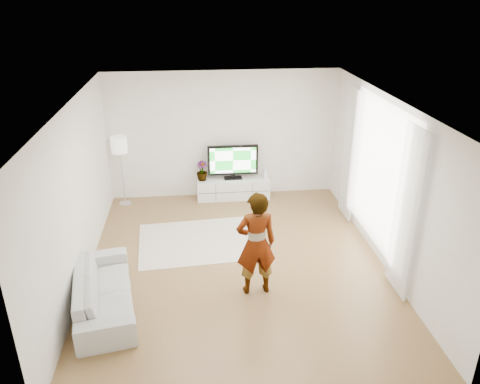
{
  "coord_description": "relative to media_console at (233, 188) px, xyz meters",
  "views": [
    {
      "loc": [
        -0.66,
        -6.83,
        4.4
      ],
      "look_at": [
        0.1,
        0.4,
        1.18
      ],
      "focal_mm": 35.0,
      "sensor_mm": 36.0,
      "label": 1
    }
  ],
  "objects": [
    {
      "name": "floor",
      "position": [
        -0.19,
        -2.76,
        -0.23
      ],
      "size": [
        6.0,
        6.0,
        0.0
      ],
      "primitive_type": "plane",
      "color": "olive",
      "rests_on": "ground"
    },
    {
      "name": "ceiling",
      "position": [
        -0.19,
        -2.76,
        2.57
      ],
      "size": [
        6.0,
        6.0,
        0.0
      ],
      "primitive_type": "plane",
      "color": "white",
      "rests_on": "wall_back"
    },
    {
      "name": "wall_left",
      "position": [
        -2.69,
        -2.76,
        1.17
      ],
      "size": [
        0.02,
        6.0,
        2.8
      ],
      "primitive_type": "cube",
      "color": "white",
      "rests_on": "floor"
    },
    {
      "name": "wall_right",
      "position": [
        2.31,
        -2.76,
        1.17
      ],
      "size": [
        0.02,
        6.0,
        2.8
      ],
      "primitive_type": "cube",
      "color": "white",
      "rests_on": "floor"
    },
    {
      "name": "wall_back",
      "position": [
        -0.19,
        0.24,
        1.17
      ],
      "size": [
        5.0,
        0.02,
        2.8
      ],
      "primitive_type": "cube",
      "color": "white",
      "rests_on": "floor"
    },
    {
      "name": "wall_front",
      "position": [
        -0.19,
        -5.76,
        1.17
      ],
      "size": [
        5.0,
        0.02,
        2.8
      ],
      "primitive_type": "cube",
      "color": "white",
      "rests_on": "floor"
    },
    {
      "name": "window",
      "position": [
        2.29,
        -2.46,
        1.22
      ],
      "size": [
        0.01,
        2.6,
        2.5
      ],
      "primitive_type": "cube",
      "color": "white",
      "rests_on": "wall_right"
    },
    {
      "name": "curtain_near",
      "position": [
        2.21,
        -3.76,
        1.12
      ],
      "size": [
        0.04,
        0.7,
        2.6
      ],
      "primitive_type": "cube",
      "color": "white",
      "rests_on": "floor"
    },
    {
      "name": "curtain_far",
      "position": [
        2.21,
        -1.16,
        1.12
      ],
      "size": [
        0.04,
        0.7,
        2.6
      ],
      "primitive_type": "cube",
      "color": "white",
      "rests_on": "floor"
    },
    {
      "name": "media_console",
      "position": [
        0.0,
        0.0,
        0.0
      ],
      "size": [
        1.61,
        0.46,
        0.45
      ],
      "color": "silver",
      "rests_on": "floor"
    },
    {
      "name": "television",
      "position": [
        0.0,
        0.03,
        0.65
      ],
      "size": [
        1.11,
        0.22,
        0.77
      ],
      "color": "black",
      "rests_on": "media_console"
    },
    {
      "name": "game_console",
      "position": [
        0.71,
        -0.0,
        0.33
      ],
      "size": [
        0.08,
        0.16,
        0.21
      ],
      "rotation": [
        0.0,
        0.0,
        0.25
      ],
      "color": "white",
      "rests_on": "media_console"
    },
    {
      "name": "potted_plant",
      "position": [
        -0.69,
        0.0,
        0.45
      ],
      "size": [
        0.31,
        0.31,
        0.44
      ],
      "primitive_type": "imported",
      "rotation": [
        0.0,
        0.0,
        0.32
      ],
      "color": "#3F7238",
      "rests_on": "media_console"
    },
    {
      "name": "rug",
      "position": [
        -0.76,
        -1.9,
        -0.22
      ],
      "size": [
        2.45,
        1.84,
        0.01
      ],
      "primitive_type": "cube",
      "rotation": [
        0.0,
        0.0,
        0.07
      ],
      "color": "beige",
      "rests_on": "floor"
    },
    {
      "name": "player",
      "position": [
        0.02,
        -3.56,
        0.62
      ],
      "size": [
        0.64,
        0.45,
        1.68
      ],
      "primitive_type": "imported",
      "rotation": [
        0.0,
        0.0,
        3.23
      ],
      "color": "#334772",
      "rests_on": "rug"
    },
    {
      "name": "sofa",
      "position": [
        -2.25,
        -3.73,
        0.07
      ],
      "size": [
        1.14,
        2.13,
        0.59
      ],
      "primitive_type": "imported",
      "rotation": [
        0.0,
        0.0,
        1.75
      ],
      "color": "#B1B1AD",
      "rests_on": "floor"
    },
    {
      "name": "floor_lamp",
      "position": [
        -2.39,
        -0.08,
        1.06
      ],
      "size": [
        0.34,
        0.34,
        1.52
      ],
      "color": "silver",
      "rests_on": "floor"
    }
  ]
}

